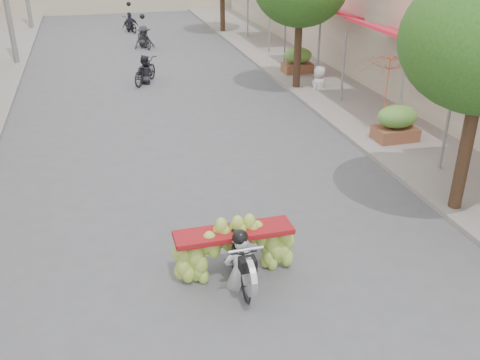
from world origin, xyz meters
name	(u,v)px	position (x,y,z in m)	size (l,w,h in m)	color
sidewalk_right	(324,78)	(7.00, 15.00, 0.06)	(4.00, 60.00, 0.12)	gray
shophouse_row_right	(457,2)	(11.99, 14.00, 3.00)	(9.77, 40.00, 6.00)	#C1B79F
produce_crate_mid	(397,120)	(6.20, 8.00, 0.71)	(1.20, 0.88, 1.16)	brown
produce_crate_far	(298,58)	(6.20, 16.00, 0.71)	(1.20, 0.88, 1.16)	brown
banana_motorbike	(237,249)	(0.02, 2.82, 0.67)	(2.20, 1.81, 1.94)	black
market_umbrella	(392,55)	(6.06, 8.47, 2.51)	(2.06, 2.06, 1.82)	#C33C1A
pedestrian	(320,66)	(6.18, 13.59, 0.96)	(0.96, 0.85, 1.67)	silver
bg_motorbike_a	(144,65)	(-0.13, 16.42, 0.72)	(1.47, 1.89, 1.95)	black
bg_motorbike_b	(143,32)	(0.55, 23.03, 0.83)	(1.16, 1.87, 1.95)	black
bg_motorbike_c	(130,18)	(0.26, 27.73, 0.81)	(1.08, 1.65, 1.95)	black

